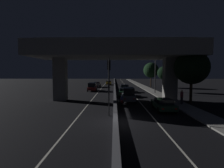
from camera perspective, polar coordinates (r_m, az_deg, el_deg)
The scene contains 20 objects.
ground_plane at distance 14.84m, azimuth 1.10°, elevation -12.43°, with size 200.00×200.00×0.00m, color black.
lane_line_left_inner at distance 49.54m, azimuth -3.19°, elevation -1.01°, with size 0.12×126.00×0.00m, color beige.
lane_line_right_inner at distance 49.55m, azimuth 4.89°, elevation -1.02°, with size 0.12×126.00×0.00m, color beige.
median_divider at distance 49.40m, azimuth 0.85°, elevation -0.78°, with size 0.40×126.00×0.42m, color #4C4C51.
sidewalk_right at distance 43.25m, azimuth 11.86°, elevation -1.71°, with size 2.34×126.00×0.12m, color gray.
elevated_overpass at distance 25.84m, azimuth 0.96°, elevation 10.18°, with size 23.48×9.02×9.21m.
traffic_light_left_of_median at distance 16.50m, azimuth -1.02°, elevation 2.40°, with size 0.30×0.49×5.51m.
street_lamp at distance 35.21m, azimuth 13.33°, elevation 4.43°, with size 2.67×0.32×7.68m.
car_dark_green_lead at distance 19.90m, azimuth 16.38°, elevation -6.32°, with size 1.95×4.46×1.31m.
car_grey_second at distance 24.92m, azimuth 5.39°, elevation -3.40°, with size 1.87×4.05×2.01m.
car_dark_green_third at distance 30.64m, azimuth 4.08°, elevation -2.63°, with size 2.17×4.31×1.41m.
car_black_fourth at distance 37.32m, azimuth 4.08°, elevation -1.37°, with size 1.99×4.79×1.58m.
car_dark_red_lead_oncoming at distance 39.31m, azimuth -6.45°, elevation -0.86°, with size 2.19×4.53×1.85m.
car_grey_second_oncoming at distance 49.59m, azimuth -4.92°, elevation -0.15°, with size 1.92×4.24×1.46m.
car_taxi_yellow_third_oncoming at distance 58.47m, azimuth -1.11°, elevation 0.41°, with size 1.86×4.10×1.38m.
motorcycle_red_filtering_near at distance 22.06m, azimuth 3.21°, elevation -5.48°, with size 0.32×1.91×1.39m.
pedestrian_on_sidewalk at distance 24.01m, azimuth 21.81°, elevation -3.94°, with size 0.36×0.36×1.81m.
roadside_tree_kerbside_near at distance 25.84m, azimuth 24.56°, elevation 4.95°, with size 4.56×4.56×7.12m.
roadside_tree_kerbside_mid at distance 39.06m, azimuth 16.64°, elevation 3.38°, with size 2.87×2.87×5.47m.
roadside_tree_kerbside_far at distance 50.21m, azimuth 12.62°, elevation 4.42°, with size 4.23×4.23×6.90m.
Camera 1 is at (-0.09, -14.25, 4.14)m, focal length 28.00 mm.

